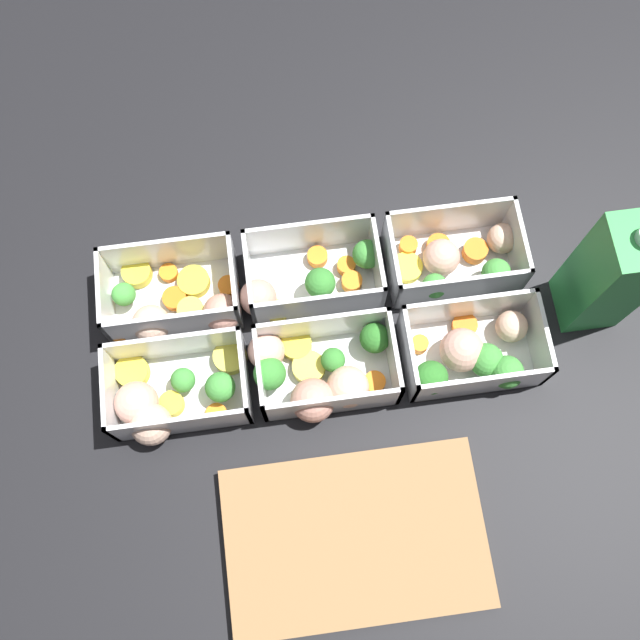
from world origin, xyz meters
TOP-DOWN VIEW (x-y plane):
  - ground_plane at (0.00, 0.00)m, footprint 4.00×4.00m
  - container_near_left at (-0.17, -0.06)m, footprint 0.17×0.10m
  - container_near_center at (0.01, -0.05)m, footprint 0.18×0.10m
  - container_near_right at (0.17, -0.05)m, footprint 0.17×0.12m
  - container_far_left at (-0.17, 0.06)m, footprint 0.16×0.11m
  - container_far_center at (0.01, 0.06)m, footprint 0.17×0.13m
  - container_far_right at (0.18, 0.07)m, footprint 0.17×0.12m
  - juice_carton at (-0.32, 0.01)m, footprint 0.07×0.07m
  - cutting_board at (-0.01, 0.25)m, footprint 0.28×0.18m

SIDE VIEW (x-z plane):
  - ground_plane at x=0.00m, z-range 0.00..0.00m
  - cutting_board at x=-0.01m, z-range 0.00..0.02m
  - container_near_right at x=0.17m, z-range -0.01..0.06m
  - container_near_left at x=-0.17m, z-range -0.01..0.06m
  - container_far_right at x=0.18m, z-range -0.01..0.06m
  - container_near_center at x=0.01m, z-range -0.01..0.06m
  - container_far_center at x=0.01m, z-range -0.01..0.06m
  - container_far_left at x=-0.17m, z-range -0.01..0.06m
  - juice_carton at x=-0.32m, z-range -0.01..0.20m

